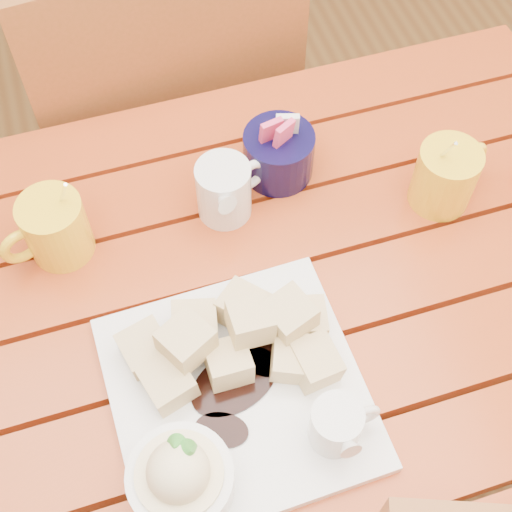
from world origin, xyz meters
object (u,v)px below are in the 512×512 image
object	(u,v)px
coffee_mug_left	(54,228)
chair_far	(165,118)
dessert_plate	(229,401)
coffee_mug_right	(446,175)
table	(231,358)

from	to	relation	value
coffee_mug_left	chair_far	size ratio (longest dim) A/B	0.15
dessert_plate	coffee_mug_right	xyz separation A→B (m)	(0.37, 0.21, 0.01)
table	coffee_mug_left	world-z (taller)	coffee_mug_left
table	dessert_plate	bearing A→B (deg)	-105.55
dessert_plate	chair_far	bearing A→B (deg)	84.82
dessert_plate	coffee_mug_right	distance (m)	0.43
table	dessert_plate	distance (m)	0.18
coffee_mug_right	chair_far	size ratio (longest dim) A/B	0.15
table	dessert_plate	xyz separation A→B (m)	(-0.03, -0.11, 0.14)
coffee_mug_right	coffee_mug_left	bearing A→B (deg)	152.53
dessert_plate	coffee_mug_right	bearing A→B (deg)	29.97
coffee_mug_left	chair_far	world-z (taller)	chair_far
dessert_plate	coffee_mug_left	world-z (taller)	coffee_mug_left
table	coffee_mug_right	bearing A→B (deg)	16.68
chair_far	dessert_plate	bearing A→B (deg)	79.53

